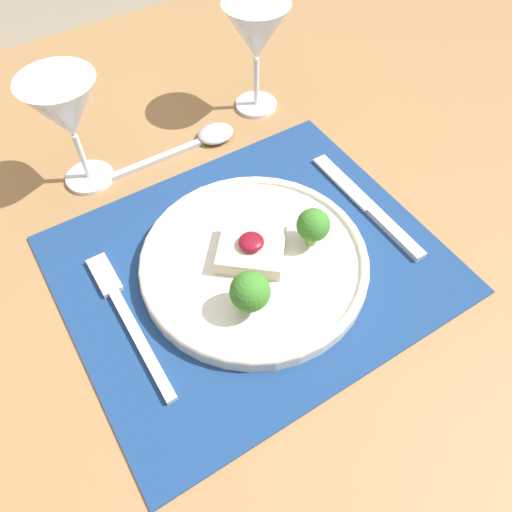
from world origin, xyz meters
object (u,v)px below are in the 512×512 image
(dinner_plate, at_px, (257,260))
(wine_glass_far, at_px, (66,112))
(spoon, at_px, (204,138))
(fork, at_px, (124,312))
(knife, at_px, (373,211))
(wine_glass_near, at_px, (256,35))

(dinner_plate, relative_size, wine_glass_far, 1.73)
(wine_glass_far, bearing_deg, spoon, -5.55)
(fork, distance_m, wine_glass_far, 0.26)
(knife, height_order, wine_glass_far, wine_glass_far)
(fork, bearing_deg, dinner_plate, -6.48)
(dinner_plate, bearing_deg, knife, -1.96)
(wine_glass_near, bearing_deg, knife, -88.41)
(fork, distance_m, knife, 0.34)
(dinner_plate, xyz_separation_m, wine_glass_far, (-0.12, 0.25, 0.09))
(spoon, xyz_separation_m, wine_glass_far, (-0.17, 0.02, 0.11))
(knife, bearing_deg, fork, 172.28)
(fork, distance_m, wine_glass_near, 0.42)
(dinner_plate, height_order, fork, dinner_plate)
(spoon, bearing_deg, wine_glass_near, 19.96)
(fork, distance_m, spoon, 0.30)
(dinner_plate, height_order, spoon, dinner_plate)
(dinner_plate, xyz_separation_m, spoon, (0.06, 0.24, -0.01))
(knife, relative_size, wine_glass_far, 1.34)
(fork, relative_size, wine_glass_near, 1.28)
(wine_glass_far, bearing_deg, fork, -101.12)
(dinner_plate, distance_m, wine_glass_far, 0.29)
(fork, xyz_separation_m, spoon, (0.22, 0.21, 0.00))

